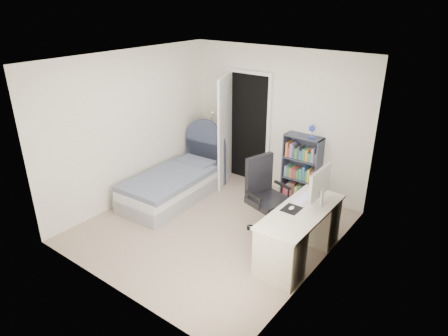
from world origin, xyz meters
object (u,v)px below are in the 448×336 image
Objects in this scene: floor_lamp at (212,151)px; office_chair at (265,192)px; bookcase at (302,170)px; bed at (176,183)px; desk at (300,232)px; nightstand at (210,161)px.

office_chair is (1.76, -0.99, 0.09)m from floor_lamp.
bookcase is at bearing 92.12° from office_chair.
bed is at bearing -179.96° from office_chair.
bed is 1.47× the size of floor_lamp.
office_chair is (0.05, -1.27, 0.12)m from bookcase.
floor_lamp is (0.03, 0.99, 0.28)m from bed.
floor_lamp reaches higher than bookcase.
office_chair is at bearing 0.04° from bed.
bookcase is 1.28m from office_chair.
bed is 2.17m from bookcase.
bookcase is at bearing 116.65° from desk.
bed is at bearing -143.88° from bookcase.
bed is at bearing -91.50° from floor_lamp.
bookcase is 1.16× the size of office_chair.
nightstand is at bearing -142.83° from floor_lamp.
nightstand is at bearing 153.62° from desk.
desk is (2.53, -1.26, 0.04)m from nightstand.
office_chair is (1.80, -0.97, 0.29)m from nightstand.
bookcase reaches higher than bed.
office_chair is (1.79, 0.00, 0.37)m from bed.
bed is at bearing -89.63° from nightstand.
bed is 1.47× the size of bookcase.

